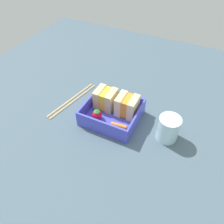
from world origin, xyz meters
The scene contains 9 objects.
ground_plane centered at (0.00, 0.00, -1.00)cm, with size 120.00×120.00×2.00cm, color #445764.
bento_tray centered at (0.00, 0.00, 0.60)cm, with size 16.34×14.64×1.20cm, color #4348CD.
bento_rim centered at (0.00, 0.00, 3.24)cm, with size 16.34×14.64×4.08cm.
sandwich_left centered at (-3.63, 2.89, 4.40)cm, with size 6.17×5.78×6.39cm.
sandwich_center_left centered at (3.63, 2.89, 4.40)cm, with size 6.17×5.78×6.39cm.
strawberry_far_left centered at (-3.47, -3.18, 2.83)cm, with size 3.03×3.03×3.63cm.
carrot_stick_far_left centered at (3.92, -3.45, 1.85)cm, with size 1.31×1.31×4.71cm, color orange.
chopstick_pair centered at (-15.76, 1.59, 0.35)cm, with size 6.28×21.33×0.70cm.
drinking_glass centered at (17.29, 0.36, 3.79)cm, with size 6.05×6.05×7.57cm, color silver.
Camera 1 is at (20.68, -42.46, 49.40)cm, focal length 35.00 mm.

